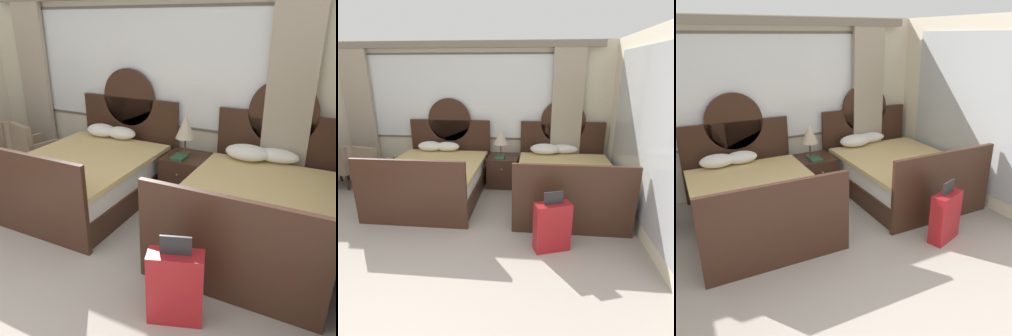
# 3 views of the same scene
# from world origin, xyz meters

# --- Properties ---
(wall_back_window) EXTENTS (5.95, 0.22, 2.70)m
(wall_back_window) POSITION_xyz_m (0.00, 4.35, 1.43)
(wall_back_window) COLOR beige
(wall_back_window) RESTS_ON ground_plane
(bed_near_window) EXTENTS (1.65, 2.20, 1.64)m
(bed_near_window) POSITION_xyz_m (-0.23, 3.23, 0.36)
(bed_near_window) COLOR #382116
(bed_near_window) RESTS_ON ground_plane
(bed_near_mirror) EXTENTS (1.65, 2.20, 1.64)m
(bed_near_mirror) POSITION_xyz_m (2.05, 3.23, 0.36)
(bed_near_mirror) COLOR #382116
(bed_near_mirror) RESTS_ON ground_plane
(nightstand_between_beds) EXTENTS (0.58, 0.60, 0.58)m
(nightstand_between_beds) POSITION_xyz_m (0.92, 3.86, 0.29)
(nightstand_between_beds) COLOR #382116
(nightstand_between_beds) RESTS_ON ground_plane
(table_lamp_on_nightstand) EXTENTS (0.27, 0.27, 0.54)m
(table_lamp_on_nightstand) POSITION_xyz_m (0.86, 3.93, 0.96)
(table_lamp_on_nightstand) COLOR brown
(table_lamp_on_nightstand) RESTS_ON nightstand_between_beds
(book_on_nightstand) EXTENTS (0.18, 0.26, 0.03)m
(book_on_nightstand) POSITION_xyz_m (0.87, 3.74, 0.60)
(book_on_nightstand) COLOR #285133
(book_on_nightstand) RESTS_ON nightstand_between_beds
(armchair_by_window_left) EXTENTS (0.66, 0.66, 0.84)m
(armchair_by_window_left) POSITION_xyz_m (-1.55, 3.46, 0.45)
(armchair_by_window_left) COLOR #84705B
(armchair_by_window_left) RESTS_ON ground_plane
(armchair_by_window_centre) EXTENTS (0.65, 0.65, 0.84)m
(armchair_by_window_centre) POSITION_xyz_m (-2.13, 3.46, 0.45)
(armchair_by_window_centre) COLOR #84705B
(armchair_by_window_centre) RESTS_ON ground_plane
(armchair_by_window_right) EXTENTS (0.65, 0.65, 0.84)m
(armchair_by_window_right) POSITION_xyz_m (-2.16, 3.46, 0.45)
(armchair_by_window_right) COLOR #84705B
(armchair_by_window_right) RESTS_ON ground_plane
(suitcase_on_floor) EXTENTS (0.48, 0.32, 0.79)m
(suitcase_on_floor) POSITION_xyz_m (1.77, 1.73, 0.32)
(suitcase_on_floor) COLOR maroon
(suitcase_on_floor) RESTS_ON ground_plane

